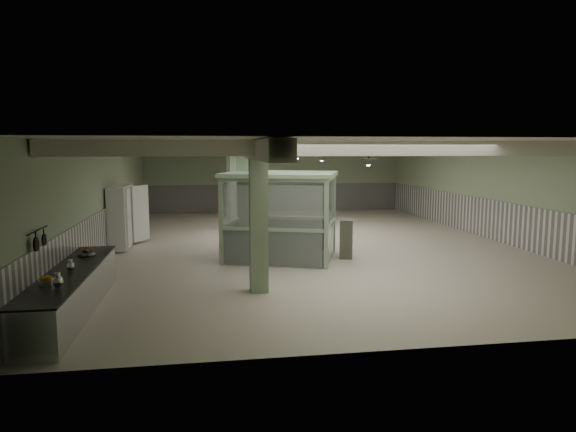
{
  "coord_description": "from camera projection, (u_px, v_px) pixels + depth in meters",
  "views": [
    {
      "loc": [
        -3.7,
        -17.98,
        3.39
      ],
      "look_at": [
        -1.16,
        -2.05,
        1.3
      ],
      "focal_mm": 32.0,
      "sensor_mm": 36.0,
      "label": 1
    }
  ],
  "objects": [
    {
      "name": "beam_d",
      "position": [
        311.0,
        149.0,
        18.18
      ],
      "size": [
        13.9,
        0.35,
        0.32
      ],
      "primitive_type": "cube",
      "color": "silver",
      "rests_on": "ceiling"
    },
    {
      "name": "ceiling",
      "position": [
        311.0,
        144.0,
        18.16
      ],
      "size": [
        14.0,
        20.0,
        0.02
      ],
      "primitive_type": "cube",
      "color": "silver",
      "rests_on": "wall_back"
    },
    {
      "name": "beam_f",
      "position": [
        289.0,
        149.0,
        23.08
      ],
      "size": [
        13.9,
        0.35,
        0.32
      ],
      "primitive_type": "cube",
      "color": "silver",
      "rests_on": "ceiling"
    },
    {
      "name": "wall_left",
      "position": [
        108.0,
        197.0,
        17.3
      ],
      "size": [
        0.02,
        20.0,
        3.6
      ],
      "primitive_type": "cube",
      "color": "#A0B490",
      "rests_on": "floor"
    },
    {
      "name": "wall_right",
      "position": [
        491.0,
        192.0,
        19.48
      ],
      "size": [
        0.02,
        20.0,
        3.6
      ],
      "primitive_type": "cube",
      "color": "#A0B490",
      "rests_on": "floor"
    },
    {
      "name": "wall_back",
      "position": [
        274.0,
        179.0,
        28.18
      ],
      "size": [
        14.0,
        0.02,
        3.6
      ],
      "primitive_type": "cube",
      "color": "#A0B490",
      "rests_on": "floor"
    },
    {
      "name": "beam_e",
      "position": [
        299.0,
        149.0,
        20.63
      ],
      "size": [
        13.9,
        0.35,
        0.32
      ],
      "primitive_type": "cube",
      "color": "silver",
      "rests_on": "ceiling"
    },
    {
      "name": "orange_bowl",
      "position": [
        47.0,
        283.0,
        9.46
      ],
      "size": [
        0.3,
        0.3,
        0.1
      ],
      "primitive_type": "cylinder",
      "rotation": [
        0.0,
        0.0,
        -0.06
      ],
      "color": "#B2B2B7",
      "rests_on": "prep_counter"
    },
    {
      "name": "wainscot_right",
      "position": [
        489.0,
        219.0,
        19.62
      ],
      "size": [
        0.05,
        19.9,
        1.5
      ],
      "primitive_type": "cube",
      "color": "silver",
      "rests_on": "floor"
    },
    {
      "name": "wall_front",
      "position": [
        431.0,
        245.0,
        8.6
      ],
      "size": [
        14.0,
        0.02,
        3.6
      ],
      "primitive_type": "cube",
      "color": "#A0B490",
      "rests_on": "floor"
    },
    {
      "name": "guard_booth",
      "position": [
        281.0,
        201.0,
        15.96
      ],
      "size": [
        4.07,
        3.75,
        2.7
      ],
      "rotation": [
        0.0,
        0.0,
        -0.33
      ],
      "color": "#96B591",
      "rests_on": "floor"
    },
    {
      "name": "pendant_mid",
      "position": [
        322.0,
        159.0,
        18.8
      ],
      "size": [
        0.44,
        0.44,
        0.22
      ],
      "primitive_type": "cone",
      "rotation": [
        3.14,
        0.0,
        0.0
      ],
      "color": "#2D3B2C",
      "rests_on": "ceiling"
    },
    {
      "name": "pendant_back",
      "position": [
        298.0,
        157.0,
        23.69
      ],
      "size": [
        0.44,
        0.44,
        0.22
      ],
      "primitive_type": "cone",
      "rotation": [
        3.14,
        0.0,
        0.0
      ],
      "color": "#2D3B2C",
      "rests_on": "ceiling"
    },
    {
      "name": "walkin_cooler",
      "position": [
        122.0,
        217.0,
        17.85
      ],
      "size": [
        0.98,
        2.32,
        2.12
      ],
      "color": "white",
      "rests_on": "floor"
    },
    {
      "name": "column_b",
      "position": [
        243.0,
        198.0,
        17.02
      ],
      "size": [
        0.42,
        0.42,
        3.6
      ],
      "primitive_type": "cube",
      "color": "#8BA283",
      "rests_on": "floor"
    },
    {
      "name": "column_d",
      "position": [
        230.0,
        181.0,
        25.83
      ],
      "size": [
        0.42,
        0.42,
        3.6
      ],
      "primitive_type": "cube",
      "color": "#8BA283",
      "rests_on": "floor"
    },
    {
      "name": "skillet_far",
      "position": [
        44.0,
        240.0,
        10.08
      ],
      "size": [
        0.03,
        0.24,
        0.24
      ],
      "primitive_type": "cylinder",
      "rotation": [
        0.0,
        1.57,
        0.0
      ],
      "color": "black",
      "rests_on": "hook_rail"
    },
    {
      "name": "beam_c",
      "position": [
        328.0,
        149.0,
        15.73
      ],
      "size": [
        13.9,
        0.35,
        0.32
      ],
      "primitive_type": "cube",
      "color": "silver",
      "rests_on": "ceiling"
    },
    {
      "name": "girder",
      "position": [
        241.0,
        150.0,
        17.8
      ],
      "size": [
        0.45,
        19.9,
        0.4
      ],
      "primitive_type": "cube",
      "color": "silver",
      "rests_on": "ceiling"
    },
    {
      "name": "pitcher_near",
      "position": [
        58.0,
        280.0,
        9.3
      ],
      "size": [
        0.24,
        0.26,
        0.27
      ],
      "primitive_type": null,
      "rotation": [
        0.0,
        0.0,
        -0.3
      ],
      "color": "silver",
      "rests_on": "prep_counter"
    },
    {
      "name": "pitcher_far",
      "position": [
        71.0,
        266.0,
        10.56
      ],
      "size": [
        0.21,
        0.23,
        0.24
      ],
      "primitive_type": null,
      "rotation": [
        0.0,
        0.0,
        -0.29
      ],
      "color": "silver",
      "rests_on": "prep_counter"
    },
    {
      "name": "column_a",
      "position": [
        258.0,
        217.0,
        12.12
      ],
      "size": [
        0.42,
        0.42,
        3.6
      ],
      "primitive_type": "cube",
      "color": "#8BA283",
      "rests_on": "floor"
    },
    {
      "name": "skillet_near",
      "position": [
        36.0,
        244.0,
        9.6
      ],
      "size": [
        0.04,
        0.27,
        0.27
      ],
      "primitive_type": "cylinder",
      "rotation": [
        0.0,
        1.57,
        0.0
      ],
      "color": "black",
      "rests_on": "hook_rail"
    },
    {
      "name": "floor",
      "position": [
        311.0,
        244.0,
        18.62
      ],
      "size": [
        20.0,
        20.0,
        0.0
      ],
      "primitive_type": "plane",
      "color": "beige",
      "rests_on": "ground"
    },
    {
      "name": "filing_cabinet",
      "position": [
        346.0,
        239.0,
        16.12
      ],
      "size": [
        0.54,
        0.65,
        1.22
      ],
      "primitive_type": "cube",
      "rotation": [
        0.0,
        0.0,
        -0.29
      ],
      "color": "#525647",
      "rests_on": "floor"
    },
    {
      "name": "wainscot_left",
      "position": [
        110.0,
        228.0,
        17.44
      ],
      "size": [
        0.05,
        19.9,
        1.5
      ],
      "primitive_type": "cube",
      "color": "silver",
      "rests_on": "floor"
    },
    {
      "name": "pendant_front",
      "position": [
        368.0,
        163.0,
        13.41
      ],
      "size": [
        0.44,
        0.44,
        0.22
      ],
      "primitive_type": "cone",
      "rotation": [
        3.14,
        0.0,
        0.0
      ],
      "color": "#2D3B2C",
      "rests_on": "ceiling"
    },
    {
      "name": "veg_colander",
      "position": [
        86.0,
        252.0,
        12.08
      ],
      "size": [
        0.45,
        0.45,
        0.19
      ],
      "primitive_type": null,
      "rotation": [
        0.0,
        0.0,
        -0.09
      ],
      "color": "#3A3A3E",
      "rests_on": "prep_counter"
    },
    {
      "name": "wainscot_back",
      "position": [
        274.0,
        198.0,
        28.29
      ],
      "size": [
        13.9,
        0.05,
        1.5
      ],
      "primitive_type": "cube",
      "color": "silver",
      "rests_on": "floor"
    },
    {
      "name": "beam_a",
      "position": [
        383.0,
        148.0,
        10.84
      ],
      "size": [
        13.9,
        0.35,
        0.32
      ],
      "primitive_type": "cube",
      "color": "silver",
      "rests_on": "ceiling"
    },
    {
      "name": "column_c",
      "position": [
        235.0,
        187.0,
        21.92
      ],
      "size": [
        0.42,
        0.42,
        3.6
      ],
      "primitive_type": "cube",
      "color": "#8BA283",
      "rests_on": "floor"
    },
    {
      "name": "beam_b",
      "position": [
        350.0,
        149.0,
        13.29
      ],
      "size": [
        13.9,
        0.35,
        0.32
      ],
      "primitive_type": "cube",
      "color": "silver",
      "rests_on": "ceiling"
    },
    {
      "name": "beam_g",
      "position": [
        281.0,
        149.0,
        25.53
      ],
      "size": [
        13.9,
        0.35,
        0.32
      ],
      "primitive_type": "cube",
      "color": "silver",
      "rests_on": "ceiling"
    },
    {
      "name": "prep_counter",
      "position": [
        71.0,
        291.0,
        10.69
      ],
      "size": [
        0.94,
        5.38,
        0.91
      ],
      "color": "silver",
      "rests_on": "floor"
    },
    {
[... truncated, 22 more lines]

